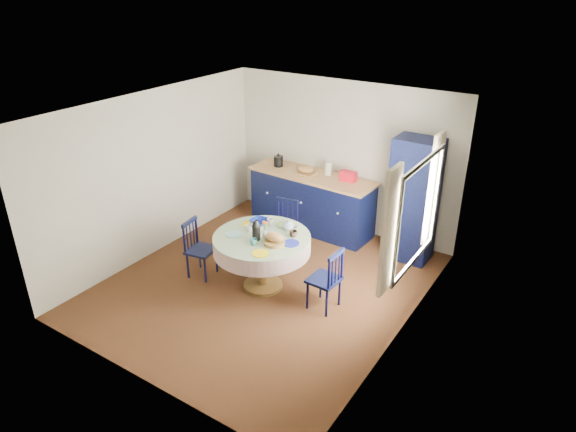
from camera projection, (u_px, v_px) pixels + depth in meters
The scene contains 17 objects.
floor at pixel (265, 284), 7.27m from camera, with size 4.50×4.50×0.00m, color black.
ceiling at pixel (261, 109), 6.19m from camera, with size 4.50×4.50×0.00m, color white.
wall_back at pixel (342, 157), 8.43m from camera, with size 4.00×0.02×2.50m, color silver.
wall_left at pixel (155, 174), 7.71m from camera, with size 0.02×4.50×2.50m, color silver.
wall_right at pixel (408, 244), 5.74m from camera, with size 0.02×4.50×2.50m, color silver.
window at pixel (416, 211), 5.88m from camera, with size 0.10×1.74×1.45m.
kitchen_counter at pixel (312, 201), 8.67m from camera, with size 2.21×0.78×1.21m.
pantry_cabinet at pixel (413, 201), 7.57m from camera, with size 0.67×0.49×1.90m.
dining_table at pixel (263, 245), 6.92m from camera, with size 1.32×1.32×1.08m.
chair_left at pixel (199, 248), 7.33m from camera, with size 0.42×0.43×0.85m.
chair_far at pixel (284, 228), 7.87m from camera, with size 0.45×0.44×0.88m.
chair_right at pixel (327, 279), 6.58m from camera, with size 0.39×0.41×0.87m.
mug_a at pixel (250, 228), 6.98m from camera, with size 0.12×0.12×0.09m, color silver.
mug_b at pixel (254, 242), 6.63m from camera, with size 0.09×0.09×0.09m, color #28646A.
mug_c at pixel (293, 234), 6.84m from camera, with size 0.11×0.11×0.09m, color black.
mug_d at pixel (270, 222), 7.17m from camera, with size 0.09×0.09×0.09m, color silver.
cobalt_bowl at pixel (260, 222), 7.20m from camera, with size 0.26×0.26×0.06m, color navy.
Camera 1 is at (3.62, -4.96, 4.01)m, focal length 32.00 mm.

